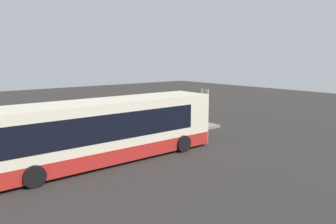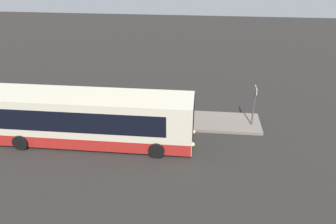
{
  "view_description": "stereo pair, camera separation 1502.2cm",
  "coord_description": "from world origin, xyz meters",
  "px_view_note": "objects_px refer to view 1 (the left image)",
  "views": [
    {
      "loc": [
        -7.92,
        -14.33,
        5.14
      ],
      "look_at": [
        4.13,
        0.51,
        1.92
      ],
      "focal_mm": 35.0,
      "sensor_mm": 36.0,
      "label": 1
    },
    {
      "loc": [
        5.88,
        -16.42,
        10.67
      ],
      "look_at": [
        4.13,
        0.51,
        1.92
      ],
      "focal_mm": 35.0,
      "sensor_mm": 36.0,
      "label": 2
    }
  ],
  "objects_px": {
    "passenger_waiting": "(79,127)",
    "sign_post": "(205,102)",
    "bus_lead": "(102,132)",
    "suitcase": "(69,136)",
    "passenger_boarding": "(109,127)"
  },
  "relations": [
    {
      "from": "suitcase",
      "to": "bus_lead",
      "type": "bearing_deg",
      "value": -89.44
    },
    {
      "from": "passenger_waiting",
      "to": "bus_lead",
      "type": "bearing_deg",
      "value": 50.03
    },
    {
      "from": "bus_lead",
      "to": "passenger_waiting",
      "type": "bearing_deg",
      "value": 82.75
    },
    {
      "from": "passenger_boarding",
      "to": "passenger_waiting",
      "type": "height_order",
      "value": "passenger_boarding"
    },
    {
      "from": "sign_post",
      "to": "bus_lead",
      "type": "bearing_deg",
      "value": -164.47
    },
    {
      "from": "passenger_waiting",
      "to": "sign_post",
      "type": "relative_size",
      "value": 0.6
    },
    {
      "from": "passenger_waiting",
      "to": "sign_post",
      "type": "distance_m",
      "value": 9.52
    },
    {
      "from": "passenger_boarding",
      "to": "sign_post",
      "type": "bearing_deg",
      "value": -87.26
    },
    {
      "from": "bus_lead",
      "to": "sign_post",
      "type": "height_order",
      "value": "bus_lead"
    },
    {
      "from": "passenger_waiting",
      "to": "suitcase",
      "type": "xyz_separation_m",
      "value": [
        -0.54,
        0.19,
        -0.51
      ]
    },
    {
      "from": "bus_lead",
      "to": "passenger_waiting",
      "type": "distance_m",
      "value": 3.97
    },
    {
      "from": "passenger_waiting",
      "to": "suitcase",
      "type": "height_order",
      "value": "passenger_waiting"
    },
    {
      "from": "suitcase",
      "to": "passenger_waiting",
      "type": "bearing_deg",
      "value": -19.21
    },
    {
      "from": "suitcase",
      "to": "sign_post",
      "type": "relative_size",
      "value": 0.34
    },
    {
      "from": "bus_lead",
      "to": "passenger_waiting",
      "type": "relative_size",
      "value": 7.69
    }
  ]
}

